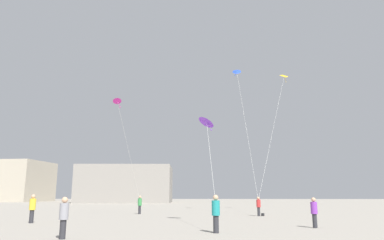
{
  "coord_description": "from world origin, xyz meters",
  "views": [
    {
      "loc": [
        1.33,
        -5.26,
        1.83
      ],
      "look_at": [
        0.0,
        17.47,
        6.59
      ],
      "focal_mm": 33.4,
      "sensor_mm": 36.0,
      "label": 1
    }
  ],
  "objects_px": {
    "person_in_grey": "(64,216)",
    "person_in_yellow": "(32,207)",
    "kite_cobalt_diamond": "(237,73)",
    "kite_amber_delta": "(283,81)",
    "kite_violet_diamond": "(207,122)",
    "person_in_teal": "(216,212)",
    "person_in_red": "(259,205)",
    "handbag_beside_flyer": "(263,215)",
    "building_left_hall": "(4,181)",
    "kite_magenta_diamond": "(118,104)",
    "person_in_green": "(140,204)",
    "person_in_purple": "(314,211)",
    "building_centre_hall": "(127,184)"
  },
  "relations": [
    {
      "from": "person_in_grey",
      "to": "person_in_yellow",
      "type": "distance_m",
      "value": 9.9
    },
    {
      "from": "kite_cobalt_diamond",
      "to": "kite_amber_delta",
      "type": "relative_size",
      "value": 1.01
    },
    {
      "from": "kite_violet_diamond",
      "to": "kite_amber_delta",
      "type": "distance_m",
      "value": 20.23
    },
    {
      "from": "person_in_teal",
      "to": "kite_amber_delta",
      "type": "distance_m",
      "value": 27.61
    },
    {
      "from": "person_in_red",
      "to": "person_in_teal",
      "type": "relative_size",
      "value": 0.91
    },
    {
      "from": "person_in_teal",
      "to": "handbag_beside_flyer",
      "type": "height_order",
      "value": "person_in_teal"
    },
    {
      "from": "person_in_red",
      "to": "building_left_hall",
      "type": "bearing_deg",
      "value": -71.39
    },
    {
      "from": "person_in_red",
      "to": "kite_magenta_diamond",
      "type": "relative_size",
      "value": 0.19
    },
    {
      "from": "person_in_red",
      "to": "building_left_hall",
      "type": "relative_size",
      "value": 0.07
    },
    {
      "from": "kite_magenta_diamond",
      "to": "building_left_hall",
      "type": "relative_size",
      "value": 0.38
    },
    {
      "from": "person_in_red",
      "to": "person_in_green",
      "type": "xyz_separation_m",
      "value": [
        -11.0,
        2.73,
        0.04
      ]
    },
    {
      "from": "person_in_red",
      "to": "kite_magenta_diamond",
      "type": "bearing_deg",
      "value": -10.94
    },
    {
      "from": "kite_magenta_diamond",
      "to": "person_in_green",
      "type": "bearing_deg",
      "value": 80.63
    },
    {
      "from": "person_in_yellow",
      "to": "person_in_green",
      "type": "xyz_separation_m",
      "value": [
        4.8,
        11.44,
        -0.06
      ]
    },
    {
      "from": "person_in_green",
      "to": "kite_cobalt_diamond",
      "type": "height_order",
      "value": "kite_cobalt_diamond"
    },
    {
      "from": "person_in_purple",
      "to": "kite_magenta_diamond",
      "type": "distance_m",
      "value": 18.0
    },
    {
      "from": "person_in_red",
      "to": "person_in_grey",
      "type": "bearing_deg",
      "value": 33.4
    },
    {
      "from": "person_in_teal",
      "to": "kite_violet_diamond",
      "type": "height_order",
      "value": "kite_violet_diamond"
    },
    {
      "from": "building_centre_hall",
      "to": "building_left_hall",
      "type": "bearing_deg",
      "value": 164.3
    },
    {
      "from": "building_centre_hall",
      "to": "person_in_grey",
      "type": "bearing_deg",
      "value": -78.56
    },
    {
      "from": "person_in_grey",
      "to": "handbag_beside_flyer",
      "type": "relative_size",
      "value": 5.41
    },
    {
      "from": "person_in_red",
      "to": "person_in_teal",
      "type": "height_order",
      "value": "person_in_teal"
    },
    {
      "from": "building_centre_hall",
      "to": "kite_amber_delta",
      "type": "bearing_deg",
      "value": -56.92
    },
    {
      "from": "person_in_yellow",
      "to": "building_centre_hall",
      "type": "bearing_deg",
      "value": 147.02
    },
    {
      "from": "person_in_teal",
      "to": "building_centre_hall",
      "type": "height_order",
      "value": "building_centre_hall"
    },
    {
      "from": "handbag_beside_flyer",
      "to": "kite_cobalt_diamond",
      "type": "bearing_deg",
      "value": 102.09
    },
    {
      "from": "kite_magenta_diamond",
      "to": "person_in_purple",
      "type": "bearing_deg",
      "value": -30.38
    },
    {
      "from": "kite_violet_diamond",
      "to": "building_centre_hall",
      "type": "relative_size",
      "value": 0.31
    },
    {
      "from": "kite_violet_diamond",
      "to": "building_left_hall",
      "type": "distance_m",
      "value": 89.98
    },
    {
      "from": "building_left_hall",
      "to": "person_in_red",
      "type": "bearing_deg",
      "value": -46.01
    },
    {
      "from": "kite_amber_delta",
      "to": "building_centre_hall",
      "type": "bearing_deg",
      "value": 123.08
    },
    {
      "from": "kite_cobalt_diamond",
      "to": "building_centre_hall",
      "type": "xyz_separation_m",
      "value": [
        -23.19,
        45.59,
        -11.19
      ]
    },
    {
      "from": "person_in_grey",
      "to": "person_in_green",
      "type": "distance_m",
      "value": 19.65
    },
    {
      "from": "kite_cobalt_diamond",
      "to": "kite_amber_delta",
      "type": "distance_m",
      "value": 5.73
    },
    {
      "from": "building_centre_hall",
      "to": "handbag_beside_flyer",
      "type": "relative_size",
      "value": 68.5
    },
    {
      "from": "kite_magenta_diamond",
      "to": "kite_cobalt_diamond",
      "type": "relative_size",
      "value": 0.58
    },
    {
      "from": "kite_magenta_diamond",
      "to": "handbag_beside_flyer",
      "type": "distance_m",
      "value": 15.75
    },
    {
      "from": "person_in_yellow",
      "to": "kite_violet_diamond",
      "type": "height_order",
      "value": "kite_violet_diamond"
    },
    {
      "from": "kite_cobalt_diamond",
      "to": "building_left_hall",
      "type": "height_order",
      "value": "kite_cobalt_diamond"
    },
    {
      "from": "person_in_teal",
      "to": "person_in_purple",
      "type": "height_order",
      "value": "person_in_teal"
    },
    {
      "from": "person_in_green",
      "to": "building_centre_hall",
      "type": "distance_m",
      "value": 51.4
    },
    {
      "from": "building_centre_hall",
      "to": "kite_magenta_diamond",
      "type": "bearing_deg",
      "value": -77.48
    },
    {
      "from": "person_in_purple",
      "to": "handbag_beside_flyer",
      "type": "relative_size",
      "value": 5.22
    },
    {
      "from": "person_in_teal",
      "to": "handbag_beside_flyer",
      "type": "bearing_deg",
      "value": -71.23
    },
    {
      "from": "kite_violet_diamond",
      "to": "building_left_hall",
      "type": "relative_size",
      "value": 0.3
    },
    {
      "from": "person_in_yellow",
      "to": "kite_amber_delta",
      "type": "xyz_separation_m",
      "value": [
        20.21,
        17.0,
        13.81
      ]
    },
    {
      "from": "kite_violet_diamond",
      "to": "kite_magenta_diamond",
      "type": "height_order",
      "value": "kite_magenta_diamond"
    },
    {
      "from": "person_in_teal",
      "to": "kite_magenta_diamond",
      "type": "distance_m",
      "value": 16.13
    },
    {
      "from": "person_in_red",
      "to": "kite_cobalt_diamond",
      "type": "height_order",
      "value": "kite_cobalt_diamond"
    },
    {
      "from": "person_in_red",
      "to": "person_in_grey",
      "type": "distance_m",
      "value": 19.77
    }
  ]
}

